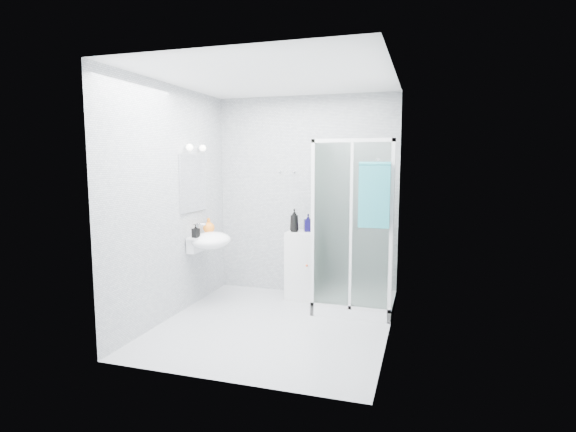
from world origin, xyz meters
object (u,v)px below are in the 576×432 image
(soap_dispenser_black, at_px, (196,231))
(storage_cabinet, at_px, (302,265))
(shampoo_bottle_a, at_px, (294,220))
(shampoo_bottle_b, at_px, (308,223))
(soap_dispenser_orange, at_px, (209,225))
(wall_basin, at_px, (209,241))
(hand_towel, at_px, (374,194))
(shower_enclosure, at_px, (348,273))

(soap_dispenser_black, bearing_deg, storage_cabinet, 35.07)
(storage_cabinet, bearing_deg, shampoo_bottle_a, -153.90)
(shampoo_bottle_b, distance_m, soap_dispenser_orange, 1.25)
(soap_dispenser_orange, bearing_deg, soap_dispenser_black, -87.26)
(wall_basin, bearing_deg, soap_dispenser_black, -111.56)
(hand_towel, bearing_deg, wall_basin, 177.54)
(shower_enclosure, distance_m, shampoo_bottle_b, 0.84)
(soap_dispenser_orange, bearing_deg, shower_enclosure, 4.61)
(storage_cabinet, xyz_separation_m, soap_dispenser_orange, (-1.11, -0.40, 0.52))
(shampoo_bottle_a, relative_size, soap_dispenser_black, 1.82)
(shower_enclosure, xyz_separation_m, soap_dispenser_orange, (-1.75, -0.14, 0.51))
(wall_basin, xyz_separation_m, hand_towel, (1.98, -0.09, 0.62))
(storage_cabinet, relative_size, shampoo_bottle_a, 2.98)
(hand_towel, xyz_separation_m, shampoo_bottle_b, (-0.90, 0.69, -0.44))
(soap_dispenser_orange, height_order, soap_dispenser_black, soap_dispenser_orange)
(soap_dispenser_orange, bearing_deg, hand_towel, -7.15)
(soap_dispenser_black, bearing_deg, shampoo_bottle_b, 34.56)
(hand_towel, relative_size, soap_dispenser_black, 4.34)
(shower_enclosure, bearing_deg, soap_dispenser_black, -163.69)
(wall_basin, relative_size, storage_cabinet, 0.64)
(soap_dispenser_orange, bearing_deg, wall_basin, -62.18)
(wall_basin, bearing_deg, storage_cabinet, 29.53)
(storage_cabinet, xyz_separation_m, soap_dispenser_black, (-1.09, -0.76, 0.51))
(storage_cabinet, bearing_deg, wall_basin, -148.70)
(wall_basin, bearing_deg, shampoo_bottle_b, 29.30)
(storage_cabinet, bearing_deg, hand_towel, -32.41)
(storage_cabinet, relative_size, soap_dispenser_black, 5.41)
(shampoo_bottle_a, bearing_deg, soap_dispenser_black, -144.08)
(storage_cabinet, distance_m, shampoo_bottle_b, 0.55)
(shampoo_bottle_b, bearing_deg, shampoo_bottle_a, -154.92)
(hand_towel, xyz_separation_m, shampoo_bottle_a, (-1.06, 0.62, -0.40))
(wall_basin, relative_size, soap_dispenser_orange, 2.97)
(shower_enclosure, height_order, shampoo_bottle_a, shower_enclosure)
(shampoo_bottle_a, distance_m, soap_dispenser_orange, 1.08)
(shampoo_bottle_b, bearing_deg, hand_towel, -37.71)
(wall_basin, distance_m, soap_dispenser_orange, 0.25)
(soap_dispenser_orange, relative_size, soap_dispenser_black, 1.17)
(shampoo_bottle_a, bearing_deg, storage_cabinet, 24.33)
(shampoo_bottle_a, relative_size, shampoo_bottle_b, 1.30)
(shampoo_bottle_a, xyz_separation_m, soap_dispenser_black, (-1.00, -0.72, -0.07))
(hand_towel, height_order, shampoo_bottle_a, hand_towel)
(shower_enclosure, bearing_deg, hand_towel, -50.80)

